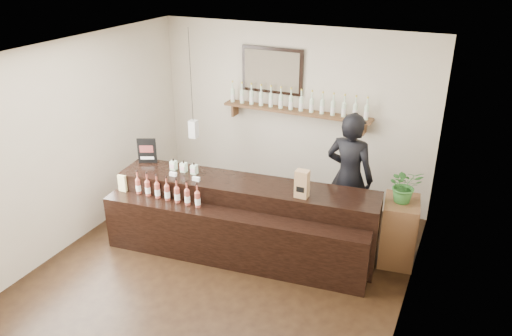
{
  "coord_description": "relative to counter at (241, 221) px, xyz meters",
  "views": [
    {
      "loc": [
        2.64,
        -4.66,
        3.89
      ],
      "look_at": [
        0.18,
        0.7,
        1.23
      ],
      "focal_mm": 35.0,
      "sensor_mm": 36.0,
      "label": 1
    }
  ],
  "objects": [
    {
      "name": "side_cabinet",
      "position": [
        1.97,
        0.67,
        -0.03
      ],
      "size": [
        0.52,
        0.66,
        0.88
      ],
      "color": "brown",
      "rests_on": "ground"
    },
    {
      "name": "promo_sign",
      "position": [
        -1.56,
        0.13,
        0.71
      ],
      "size": [
        0.25,
        0.13,
        0.37
      ],
      "color": "black",
      "rests_on": "counter"
    },
    {
      "name": "room_shell",
      "position": [
        -0.03,
        -0.57,
        1.24
      ],
      "size": [
        5.0,
        5.0,
        5.0
      ],
      "color": "beige",
      "rests_on": "ground"
    },
    {
      "name": "potted_plant",
      "position": [
        1.97,
        0.67,
        0.65
      ],
      "size": [
        0.53,
        0.51,
        0.46
      ],
      "primitive_type": "imported",
      "rotation": [
        0.0,
        0.0,
        0.45
      ],
      "color": "#306C2B",
      "rests_on": "side_cabinet"
    },
    {
      "name": "shopkeeper",
      "position": [
        1.18,
        0.98,
        0.59
      ],
      "size": [
        0.83,
        0.6,
        2.12
      ],
      "primitive_type": "imported",
      "rotation": [
        0.0,
        0.0,
        3.01
      ],
      "color": "black",
      "rests_on": "ground"
    },
    {
      "name": "back_wall_decor",
      "position": [
        -0.17,
        1.8,
        1.29
      ],
      "size": [
        2.66,
        0.96,
        1.69
      ],
      "color": "brown",
      "rests_on": "ground"
    },
    {
      "name": "paper_bag",
      "position": [
        0.82,
        0.05,
        0.71
      ],
      "size": [
        0.17,
        0.13,
        0.36
      ],
      "color": "olive",
      "rests_on": "counter"
    },
    {
      "name": "counter",
      "position": [
        0.0,
        0.0,
        0.0
      ],
      "size": [
        3.6,
        1.32,
        1.16
      ],
      "color": "black",
      "rests_on": "ground"
    },
    {
      "name": "tape_dispenser",
      "position": [
        0.79,
        0.08,
        0.57
      ],
      "size": [
        0.14,
        0.09,
        0.11
      ],
      "color": "#16479D",
      "rests_on": "counter"
    },
    {
      "name": "ground",
      "position": [
        -0.03,
        -0.57,
        -0.47
      ],
      "size": [
        5.0,
        5.0,
        0.0
      ],
      "primitive_type": "plane",
      "color": "black",
      "rests_on": "ground"
    }
  ]
}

